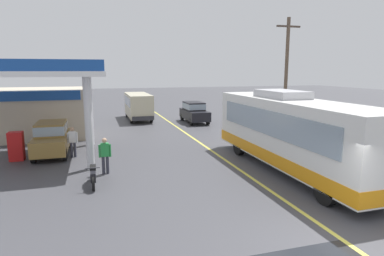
{
  "coord_description": "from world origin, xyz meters",
  "views": [
    {
      "loc": [
        -6.41,
        -6.5,
        4.65
      ],
      "look_at": [
        -1.5,
        10.0,
        1.6
      ],
      "focal_mm": 30.68,
      "sensor_mm": 36.0,
      "label": 1
    }
  ],
  "objects_px": {
    "minibus_opposing_lane": "(138,104)",
    "car_at_pump": "(52,137)",
    "car_trailing_behind_bus": "(194,111)",
    "coach_bus_main": "(292,134)",
    "motorcycle_parked_forecourt": "(93,175)",
    "pedestrian_by_shop": "(105,154)",
    "pedestrian_near_pump": "(73,140)"
  },
  "relations": [
    {
      "from": "minibus_opposing_lane",
      "to": "car_at_pump",
      "type": "bearing_deg",
      "value": -118.24
    },
    {
      "from": "pedestrian_near_pump",
      "to": "pedestrian_by_shop",
      "type": "distance_m",
      "value": 3.81
    },
    {
      "from": "car_at_pump",
      "to": "pedestrian_by_shop",
      "type": "bearing_deg",
      "value": -58.54
    },
    {
      "from": "coach_bus_main",
      "to": "pedestrian_near_pump",
      "type": "relative_size",
      "value": 6.65
    },
    {
      "from": "minibus_opposing_lane",
      "to": "coach_bus_main",
      "type": "bearing_deg",
      "value": -75.28
    },
    {
      "from": "car_at_pump",
      "to": "pedestrian_near_pump",
      "type": "height_order",
      "value": "car_at_pump"
    },
    {
      "from": "minibus_opposing_lane",
      "to": "pedestrian_by_shop",
      "type": "xyz_separation_m",
      "value": [
        -3.59,
        -16.16,
        -0.54
      ]
    },
    {
      "from": "motorcycle_parked_forecourt",
      "to": "pedestrian_by_shop",
      "type": "bearing_deg",
      "value": 69.72
    },
    {
      "from": "car_trailing_behind_bus",
      "to": "coach_bus_main",
      "type": "bearing_deg",
      "value": -89.42
    },
    {
      "from": "coach_bus_main",
      "to": "pedestrian_near_pump",
      "type": "height_order",
      "value": "coach_bus_main"
    },
    {
      "from": "motorcycle_parked_forecourt",
      "to": "car_trailing_behind_bus",
      "type": "height_order",
      "value": "car_trailing_behind_bus"
    },
    {
      "from": "motorcycle_parked_forecourt",
      "to": "pedestrian_near_pump",
      "type": "xyz_separation_m",
      "value": [
        -1.04,
        4.92,
        0.49
      ]
    },
    {
      "from": "pedestrian_by_shop",
      "to": "car_trailing_behind_bus",
      "type": "height_order",
      "value": "car_trailing_behind_bus"
    },
    {
      "from": "car_trailing_behind_bus",
      "to": "car_at_pump",
      "type": "bearing_deg",
      "value": -141.54
    },
    {
      "from": "coach_bus_main",
      "to": "pedestrian_by_shop",
      "type": "distance_m",
      "value": 8.59
    },
    {
      "from": "pedestrian_near_pump",
      "to": "car_trailing_behind_bus",
      "type": "relative_size",
      "value": 0.4
    },
    {
      "from": "car_trailing_behind_bus",
      "to": "pedestrian_near_pump",
      "type": "bearing_deg",
      "value": -135.46
    },
    {
      "from": "coach_bus_main",
      "to": "motorcycle_parked_forecourt",
      "type": "relative_size",
      "value": 6.13
    },
    {
      "from": "coach_bus_main",
      "to": "motorcycle_parked_forecourt",
      "type": "xyz_separation_m",
      "value": [
        -8.88,
        0.46,
        -1.28
      ]
    },
    {
      "from": "minibus_opposing_lane",
      "to": "motorcycle_parked_forecourt",
      "type": "distance_m",
      "value": 18.11
    },
    {
      "from": "pedestrian_by_shop",
      "to": "car_trailing_behind_bus",
      "type": "relative_size",
      "value": 0.4
    },
    {
      "from": "car_at_pump",
      "to": "motorcycle_parked_forecourt",
      "type": "height_order",
      "value": "car_at_pump"
    },
    {
      "from": "coach_bus_main",
      "to": "car_at_pump",
      "type": "bearing_deg",
      "value": 150.19
    },
    {
      "from": "pedestrian_by_shop",
      "to": "coach_bus_main",
      "type": "bearing_deg",
      "value": -12.87
    },
    {
      "from": "coach_bus_main",
      "to": "car_at_pump",
      "type": "relative_size",
      "value": 2.63
    },
    {
      "from": "pedestrian_near_pump",
      "to": "coach_bus_main",
      "type": "bearing_deg",
      "value": -28.49
    },
    {
      "from": "car_at_pump",
      "to": "coach_bus_main",
      "type": "bearing_deg",
      "value": -29.81
    },
    {
      "from": "car_trailing_behind_bus",
      "to": "minibus_opposing_lane",
      "type": "bearing_deg",
      "value": 146.19
    },
    {
      "from": "coach_bus_main",
      "to": "car_at_pump",
      "type": "height_order",
      "value": "coach_bus_main"
    },
    {
      "from": "minibus_opposing_lane",
      "to": "motorcycle_parked_forecourt",
      "type": "relative_size",
      "value": 3.41
    },
    {
      "from": "motorcycle_parked_forecourt",
      "to": "car_trailing_behind_bus",
      "type": "distance_m",
      "value": 16.95
    },
    {
      "from": "pedestrian_by_shop",
      "to": "car_at_pump",
      "type": "bearing_deg",
      "value": 121.46
    }
  ]
}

